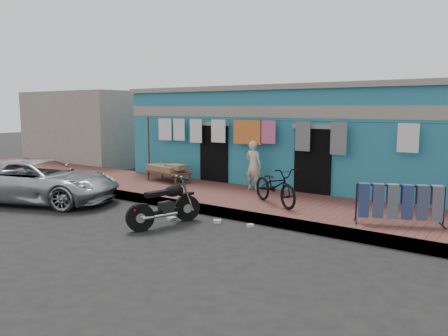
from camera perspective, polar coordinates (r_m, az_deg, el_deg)
ground at (r=9.81m, az=-6.94°, el=-7.98°), size 80.00×80.00×0.00m
sidewalk at (r=12.08m, az=2.79°, el=-4.29°), size 28.00×3.00×0.25m
curb at (r=10.92m, az=-1.39°, el=-5.60°), size 28.00×0.10×0.25m
building at (r=15.34m, az=11.03°, el=4.06°), size 12.20×5.20×3.36m
neighbor_left at (r=22.32m, az=-15.58°, el=5.11°), size 6.00×5.00×3.40m
clothesline at (r=13.23m, az=3.48°, el=4.21°), size 10.06×0.06×2.10m
car at (r=13.37m, az=-22.85°, el=-1.50°), size 4.94×3.67×1.27m
seated_person at (r=12.94m, az=3.85°, el=0.35°), size 0.54×0.37×1.45m
bicycle at (r=11.00m, az=6.72°, el=-1.75°), size 1.91×1.45×1.18m
motorcycle at (r=10.00m, az=-7.81°, el=-4.55°), size 1.14×1.84×1.06m
charpoy at (r=14.57m, az=-7.25°, el=-0.62°), size 1.92×1.31×0.56m
jeans_rack at (r=9.83m, az=21.93°, el=-4.35°), size 2.09×1.71×0.87m
litter_a at (r=10.26m, az=-0.88°, el=-6.98°), size 0.22×0.21×0.08m
litter_b at (r=9.94m, az=3.45°, el=-7.52°), size 0.16×0.17×0.07m
litter_c at (r=10.58m, az=-6.86°, el=-6.60°), size 0.18×0.21×0.07m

